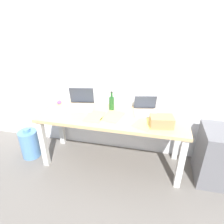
% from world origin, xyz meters
% --- Properties ---
extents(ground_plane, '(8.00, 8.00, 0.00)m').
position_xyz_m(ground_plane, '(0.00, 0.00, 0.00)').
color(ground_plane, slate).
extents(back_wall, '(5.20, 0.08, 2.60)m').
position_xyz_m(back_wall, '(0.00, 0.38, 1.30)').
color(back_wall, white).
rests_on(back_wall, ground).
extents(desk, '(1.85, 0.64, 0.74)m').
position_xyz_m(desk, '(0.00, 0.00, 0.63)').
color(desk, tan).
rests_on(desk, ground).
extents(laptop_left, '(0.37, 0.32, 0.25)m').
position_xyz_m(laptop_left, '(-0.46, 0.16, 0.79)').
color(laptop_left, silver).
rests_on(laptop_left, desk).
extents(laptop_right, '(0.33, 0.30, 0.20)m').
position_xyz_m(laptop_right, '(0.40, 0.17, 0.78)').
color(laptop_right, silver).
rests_on(laptop_right, desk).
extents(beer_bottle, '(0.07, 0.07, 0.25)m').
position_xyz_m(beer_bottle, '(-0.04, 0.17, 0.83)').
color(beer_bottle, '#1E5123').
rests_on(beer_bottle, desk).
extents(computer_mouse, '(0.09, 0.12, 0.03)m').
position_xyz_m(computer_mouse, '(-0.81, 0.20, 0.75)').
color(computer_mouse, '#724799').
rests_on(computer_mouse, desk).
extents(cardboard_box, '(0.28, 0.21, 0.12)m').
position_xyz_m(cardboard_box, '(0.60, -0.13, 0.80)').
color(cardboard_box, tan).
rests_on(cardboard_box, desk).
extents(paper_sheet_front_right, '(0.31, 0.36, 0.00)m').
position_xyz_m(paper_sheet_front_right, '(0.42, -0.10, 0.74)').
color(paper_sheet_front_right, '#F4E06B').
rests_on(paper_sheet_front_right, desk).
extents(paper_sheet_center, '(0.27, 0.33, 0.00)m').
position_xyz_m(paper_sheet_center, '(0.01, -0.02, 0.74)').
color(paper_sheet_center, '#F4E06B').
rests_on(paper_sheet_center, desk).
extents(paper_yellow_folder, '(0.22, 0.30, 0.00)m').
position_xyz_m(paper_yellow_folder, '(-0.20, -0.07, 0.74)').
color(paper_yellow_folder, '#F4E06B').
rests_on(paper_yellow_folder, desk).
extents(water_cooler_jug, '(0.26, 0.26, 0.46)m').
position_xyz_m(water_cooler_jug, '(-1.18, -0.13, 0.21)').
color(water_cooler_jug, '#598CC6').
rests_on(water_cooler_jug, ground).
extents(filing_cabinet, '(0.40, 0.48, 0.70)m').
position_xyz_m(filing_cabinet, '(1.29, -0.03, 0.35)').
color(filing_cabinet, slate).
rests_on(filing_cabinet, ground).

